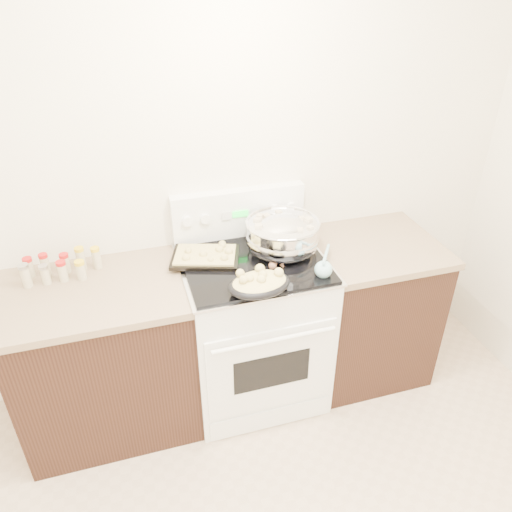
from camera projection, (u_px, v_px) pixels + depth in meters
name	position (u px, v px, depth m)	size (l,w,h in m)	color
room_shell	(284.00, 327.00, 1.02)	(4.10, 3.60, 2.75)	white
counter_left	(107.00, 357.00, 2.72)	(0.93, 0.67, 0.92)	black
counter_right	(366.00, 307.00, 3.10)	(0.73, 0.67, 0.92)	black
kitchen_range	(253.00, 326.00, 2.90)	(0.78, 0.73, 1.22)	white
mixing_bowl	(282.00, 236.00, 2.69)	(0.49, 0.49, 0.24)	silver
roasting_pan	(259.00, 283.00, 2.39)	(0.33, 0.25, 0.11)	black
baking_sheet	(207.00, 256.00, 2.66)	(0.41, 0.34, 0.06)	black
wooden_spoon	(272.00, 261.00, 2.63)	(0.08, 0.26, 0.04)	#9B6446
blue_ladle	(324.00, 268.00, 2.53)	(0.18, 0.27, 0.11)	#8EC8D4
spice_jars	(59.00, 267.00, 2.54)	(0.39, 0.15, 0.13)	#BFB28C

